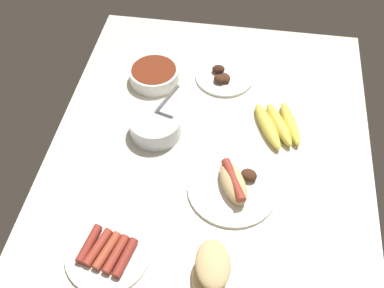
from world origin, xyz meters
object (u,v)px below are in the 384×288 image
Objects in this scene: plate_grilled_meat at (224,76)px; bowl_coleslaw at (155,125)px; bowl_chili at (154,74)px; plate_hotdog_assembled at (233,185)px; bread_stack at (211,270)px; banana_bunch at (278,125)px; plate_sausages at (107,253)px.

bowl_coleslaw is at bearing 147.11° from plate_grilled_meat.
plate_hotdog_assembled is at bearing -142.75° from bowl_chili.
bowl_coleslaw reaches higher than bread_stack.
bowl_chili is 0.80× the size of banana_bunch.
bowl_coleslaw is at bearing 27.43° from bread_stack.
plate_hotdog_assembled is (23.21, -27.57, 0.72)cm from plate_sausages.
bowl_coleslaw is at bearing 101.34° from banana_bunch.
bread_stack is 50.08cm from banana_bunch.
plate_hotdog_assembled is 1.21× the size of banana_bunch.
bowl_chili is (38.12, 28.98, 0.79)cm from plate_hotdog_assembled.
plate_grilled_meat is 67.61cm from bread_stack.
plate_sausages is 39.76cm from bowl_coleslaw.
plate_sausages is 60.29cm from banana_bunch.
bowl_coleslaw is 1.12× the size of bread_stack.
bowl_coleslaw is (16.34, 24.07, 1.48)cm from plate_hotdog_assembled.
plate_grilled_meat and banana_bunch have the same top height.
bowl_chili is 1.12× the size of bread_stack.
plate_sausages is at bearing 174.94° from bowl_coleslaw.
plate_sausages is at bearing 130.09° from plate_hotdog_assembled.
plate_sausages is at bearing 162.74° from plate_grilled_meat.
plate_hotdog_assembled reaches higher than plate_sausages.
plate_hotdog_assembled reaches higher than banana_bunch.
bowl_chili is at bearing 101.38° from plate_grilled_meat.
bowl_coleslaw is 0.80× the size of banana_bunch.
bread_stack is at bearing 164.43° from banana_bunch.
bowl_coleslaw reaches higher than plate_sausages.
bowl_chili is 42.41cm from banana_bunch.
plate_grilled_meat is 1.19× the size of bowl_chili.
bowl_coleslaw is (-21.78, -4.91, 0.69)cm from bowl_chili.
plate_hotdog_assembled is at bearing -6.15° from bread_stack.
plate_grilled_meat is at bearing -32.89° from bowl_coleslaw.
bowl_coleslaw reaches higher than banana_bunch.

